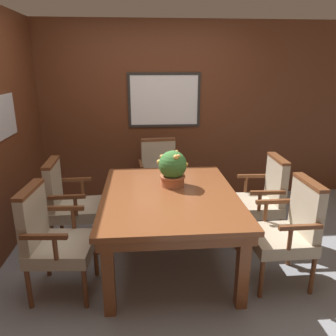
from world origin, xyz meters
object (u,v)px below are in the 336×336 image
chair_left_near (52,237)px  chair_left_far (68,201)px  dining_table (169,202)px  chair_head_far (160,173)px  potted_plant (173,168)px  chair_right_near (289,228)px  chair_right_far (262,196)px

chair_left_near → chair_left_far: bearing=5.6°
chair_left_far → dining_table: bearing=-112.5°
chair_head_far → dining_table: bearing=-94.7°
chair_left_far → potted_plant: bearing=-101.5°
dining_table → chair_head_far: (-0.02, 1.22, -0.12)m
chair_head_far → chair_left_near: (-0.98, -1.60, 0.00)m
chair_head_far → chair_left_near: bearing=-127.4°
chair_right_near → chair_right_far: (0.03, 0.73, 0.00)m
chair_head_far → potted_plant: potted_plant is taller
dining_table → chair_left_far: bearing=159.6°
dining_table → chair_head_far: size_ratio=1.68×
chair_left_far → chair_right_far: 2.07m
dining_table → chair_right_near: bearing=-20.7°
chair_right_near → potted_plant: (-0.96, 0.59, 0.39)m
dining_table → chair_right_near: size_ratio=1.68×
dining_table → chair_left_far: chair_left_far is taller
chair_right_near → chair_left_near: 2.02m
chair_right_near → chair_head_far: bearing=-148.2°
chair_head_far → chair_right_far: size_ratio=1.00×
potted_plant → chair_right_far: bearing=8.0°
dining_table → chair_right_far: 1.10m
chair_left_far → chair_left_near: same height
chair_right_far → potted_plant: size_ratio=2.68×
dining_table → potted_plant: bearing=76.5°
chair_left_far → potted_plant: (1.07, -0.18, 0.39)m
chair_left_far → chair_left_near: (0.02, -0.76, 0.00)m
chair_right_far → dining_table: bearing=-69.8°
dining_table → potted_plant: (0.05, 0.20, 0.27)m
dining_table → chair_head_far: bearing=91.0°
chair_right_far → potted_plant: (-0.99, -0.14, 0.39)m
dining_table → potted_plant: 0.34m
chair_left_far → potted_plant: 1.16m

